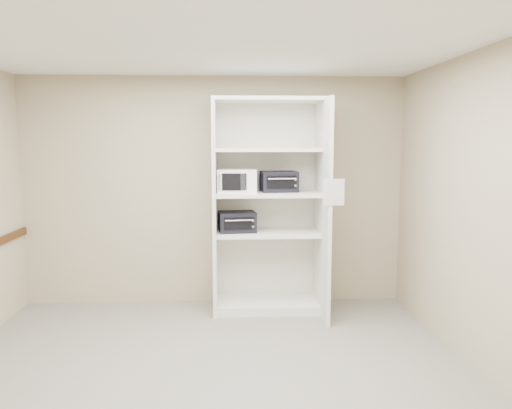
{
  "coord_description": "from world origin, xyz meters",
  "views": [
    {
      "loc": [
        0.22,
        -3.92,
        1.94
      ],
      "look_at": [
        0.47,
        1.26,
        1.28
      ],
      "focal_mm": 35.0,
      "sensor_mm": 36.0,
      "label": 1
    }
  ],
  "objects_px": {
    "microwave": "(238,181)",
    "toaster_oven_upper": "(279,181)",
    "shelving_unit": "(272,213)",
    "toaster_oven_lower": "(237,222)"
  },
  "relations": [
    {
      "from": "microwave",
      "to": "toaster_oven_upper",
      "type": "distance_m",
      "value": 0.47
    },
    {
      "from": "microwave",
      "to": "toaster_oven_upper",
      "type": "relative_size",
      "value": 1.08
    },
    {
      "from": "toaster_oven_lower",
      "to": "toaster_oven_upper",
      "type": "bearing_deg",
      "value": -0.1
    },
    {
      "from": "toaster_oven_lower",
      "to": "shelving_unit",
      "type": "bearing_deg",
      "value": -5.51
    },
    {
      "from": "shelving_unit",
      "to": "toaster_oven_lower",
      "type": "height_order",
      "value": "shelving_unit"
    },
    {
      "from": "shelving_unit",
      "to": "microwave",
      "type": "height_order",
      "value": "shelving_unit"
    },
    {
      "from": "shelving_unit",
      "to": "toaster_oven_lower",
      "type": "relative_size",
      "value": 5.94
    },
    {
      "from": "shelving_unit",
      "to": "toaster_oven_upper",
      "type": "distance_m",
      "value": 0.37
    },
    {
      "from": "shelving_unit",
      "to": "toaster_oven_lower",
      "type": "distance_m",
      "value": 0.41
    },
    {
      "from": "shelving_unit",
      "to": "toaster_oven_upper",
      "type": "height_order",
      "value": "shelving_unit"
    }
  ]
}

